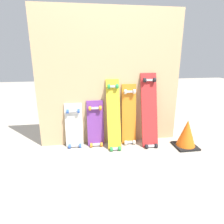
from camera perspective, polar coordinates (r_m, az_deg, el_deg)
name	(u,v)px	position (r m, az deg, el deg)	size (l,w,h in m)	color
ground_plane	(111,143)	(2.59, -0.24, -9.02)	(12.00, 12.00, 0.00)	#A89E8E
plywood_wall_panel	(110,79)	(2.42, -0.53, 9.42)	(1.76, 0.04, 1.63)	tan
skateboard_white	(74,128)	(2.47, -10.95, -4.62)	(0.21, 0.14, 0.61)	silver
skateboard_purple	(96,126)	(2.46, -4.79, -4.12)	(0.21, 0.15, 0.64)	#6B338C
skateboard_yellow	(114,118)	(2.37, 0.51, -1.64)	(0.16, 0.29, 0.90)	gold
skateboard_orange	(129,117)	(2.49, 4.99, -1.50)	(0.18, 0.16, 0.83)	orange
skateboard_red	(149,113)	(2.47, 10.82, -0.36)	(0.20, 0.29, 0.96)	#B22626
traffic_cone	(187,134)	(2.59, 20.86, -6.00)	(0.26, 0.26, 0.35)	black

